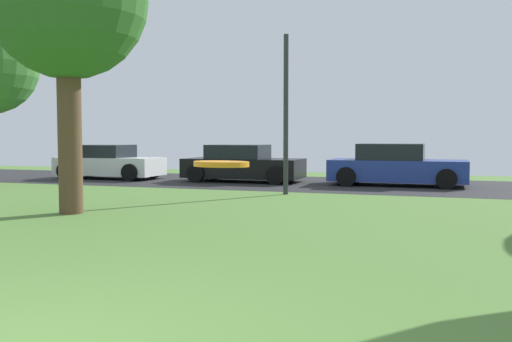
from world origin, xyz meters
The scene contains 7 objects.
road_strip centered at (0.00, 16.00, 0.00)m, with size 44.00×6.40×0.01m, color #28282B.
birch_tree_lone centered at (-4.55, 6.93, 4.48)m, with size 3.37×3.37×6.23m.
frisbee_disc centered at (2.05, -0.61, 1.52)m, with size 0.38×0.38×0.03m.
parked_car_white centered at (-9.41, 15.65, 0.61)m, with size 4.08×1.93×1.32m.
parked_car_black centered at (-3.98, 15.98, 0.62)m, with size 4.26×2.03×1.34m.
parked_car_blue centered at (1.44, 16.19, 0.64)m, with size 4.46×2.07×1.40m.
street_lamp_post centered at (-1.27, 12.20, 2.25)m, with size 0.14×0.14×4.50m, color #2D2D33.
Camera 1 is at (3.09, -3.13, 1.66)m, focal length 39.47 mm.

